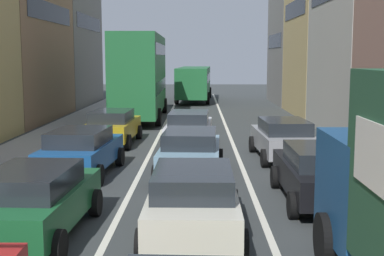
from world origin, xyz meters
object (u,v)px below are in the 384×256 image
Objects in this scene: coupe_centre_lane_fourth at (189,128)px; wagon_right_lane_far at (283,138)px; wagon_left_lane_second at (34,200)px; bus_far_queue_secondary at (194,81)px; sedan_left_lane_third at (81,150)px; sedan_left_lane_fourth at (112,126)px; sedan_right_lane_behind_truck at (320,172)px; hatchback_centre_lane_third at (190,152)px; bus_mid_queue_primary at (140,73)px; sedan_centre_lane_second at (193,200)px.

coupe_centre_lane_fourth and wagon_right_lane_far have the same top height.
wagon_left_lane_second is 1.00× the size of wagon_right_lane_far.
sedan_left_lane_third is at bearing 175.82° from bus_far_queue_secondary.
sedan_left_lane_fourth is at bearing 3.81° from wagon_left_lane_second.
sedan_right_lane_behind_truck is at bearing -171.20° from bus_far_queue_secondary.
coupe_centre_lane_fourth is (3.04, 11.35, 0.00)m from wagon_left_lane_second.
wagon_left_lane_second is 1.00× the size of hatchback_centre_lane_third.
bus_mid_queue_primary reaches higher than wagon_left_lane_second.
sedan_centre_lane_second is 11.32m from coupe_centre_lane_fourth.
sedan_left_lane_fourth is at bearing 3.64° from sedan_left_lane_third.
bus_mid_queue_primary is at bearing 14.37° from hatchback_centre_lane_third.
bus_mid_queue_primary is at bearing 1.04° from sedan_left_lane_fourth.
sedan_centre_lane_second is 3.32m from wagon_left_lane_second.
coupe_centre_lane_fourth is (-0.28, 11.32, 0.00)m from sedan_centre_lane_second.
sedan_right_lane_behind_truck is at bearing -65.03° from wagon_left_lane_second.
sedan_left_lane_third is at bearing 108.81° from wagon_right_lane_far.
wagon_right_lane_far is at bearing -169.82° from bus_far_queue_secondary.
wagon_left_lane_second is at bearing 112.71° from sedan_right_lane_behind_truck.
sedan_centre_lane_second is at bearing -160.58° from sedan_left_lane_fourth.
sedan_left_lane_third and wagon_right_lane_far have the same top height.
sedan_centre_lane_second and wagon_right_lane_far have the same top height.
wagon_right_lane_far is at bearing -47.16° from hatchback_centre_lane_third.
sedan_centre_lane_second is 0.99× the size of sedan_left_lane_fourth.
coupe_centre_lane_fourth is at bearing -12.63° from wagon_left_lane_second.
sedan_left_lane_fourth and wagon_right_lane_far have the same top height.
sedan_centre_lane_second and sedan_right_lane_behind_truck have the same top height.
sedan_right_lane_behind_truck and wagon_right_lane_far have the same top height.
bus_mid_queue_primary is (0.25, 15.25, 2.03)m from sedan_left_lane_third.
sedan_left_lane_fourth is at bearing 174.13° from bus_far_queue_secondary.
sedan_left_lane_fourth is 0.41× the size of bus_far_queue_secondary.
bus_mid_queue_primary is at bearing 25.41° from wagon_right_lane_far.
sedan_left_lane_fourth is at bearing 17.35° from sedan_centre_lane_second.
coupe_centre_lane_fourth is at bearing 3.89° from hatchback_centre_lane_third.
sedan_left_lane_fourth is (-3.48, 6.23, 0.00)m from hatchback_centre_lane_third.
bus_far_queue_secondary is at bearing 2.68° from coupe_centre_lane_fourth.
wagon_left_lane_second is 1.02× the size of sedan_right_lane_behind_truck.
sedan_centre_lane_second and sedan_left_lane_fourth have the same top height.
wagon_left_lane_second is (-3.32, -0.04, 0.00)m from sedan_centre_lane_second.
sedan_left_lane_third is (-3.65, 5.86, 0.00)m from sedan_centre_lane_second.
bus_mid_queue_primary reaches higher than coupe_centre_lane_fourth.
coupe_centre_lane_fourth is at bearing -163.14° from bus_mid_queue_primary.
coupe_centre_lane_fourth is at bearing 49.29° from wagon_right_lane_far.
coupe_centre_lane_fourth is 0.41× the size of bus_far_queue_secondary.
bus_mid_queue_primary is 0.99× the size of bus_far_queue_secondary.
sedan_left_lane_fourth is 9.45m from bus_mid_queue_primary.
wagon_left_lane_second is at bearing -172.99° from sedan_left_lane_third.
sedan_centre_lane_second is 9.13m from wagon_right_lane_far.
wagon_right_lane_far is (6.56, 8.57, 0.00)m from wagon_left_lane_second.
sedan_left_lane_fourth is 1.00× the size of wagon_right_lane_far.
hatchback_centre_lane_third is 7.13m from sedan_left_lane_fourth.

